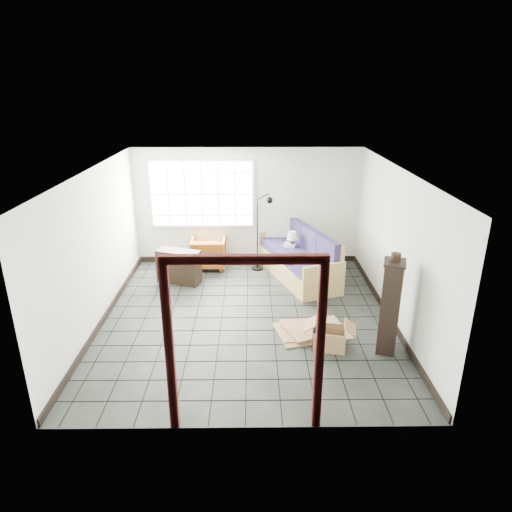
{
  "coord_description": "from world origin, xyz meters",
  "views": [
    {
      "loc": [
        0.08,
        -7.14,
        3.87
      ],
      "look_at": [
        0.16,
        0.3,
        1.05
      ],
      "focal_mm": 32.0,
      "sensor_mm": 36.0,
      "label": 1
    }
  ],
  "objects_px": {
    "armchair": "(209,251)",
    "tall_shelf": "(390,306)",
    "side_table": "(291,252)",
    "futon_sofa": "(301,260)"
  },
  "relations": [
    {
      "from": "tall_shelf",
      "to": "armchair",
      "type": "bearing_deg",
      "value": 148.91
    },
    {
      "from": "side_table",
      "to": "tall_shelf",
      "type": "height_order",
      "value": "tall_shelf"
    },
    {
      "from": "futon_sofa",
      "to": "tall_shelf",
      "type": "distance_m",
      "value": 3.09
    },
    {
      "from": "futon_sofa",
      "to": "tall_shelf",
      "type": "bearing_deg",
      "value": -90.44
    },
    {
      "from": "side_table",
      "to": "armchair",
      "type": "bearing_deg",
      "value": 171.0
    },
    {
      "from": "armchair",
      "to": "tall_shelf",
      "type": "xyz_separation_m",
      "value": [
        3.02,
        -3.46,
        0.37
      ]
    },
    {
      "from": "armchair",
      "to": "tall_shelf",
      "type": "height_order",
      "value": "tall_shelf"
    },
    {
      "from": "futon_sofa",
      "to": "side_table",
      "type": "distance_m",
      "value": 0.35
    },
    {
      "from": "tall_shelf",
      "to": "futon_sofa",
      "type": "bearing_deg",
      "value": 127.15
    },
    {
      "from": "armchair",
      "to": "tall_shelf",
      "type": "relative_size",
      "value": 0.52
    }
  ]
}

